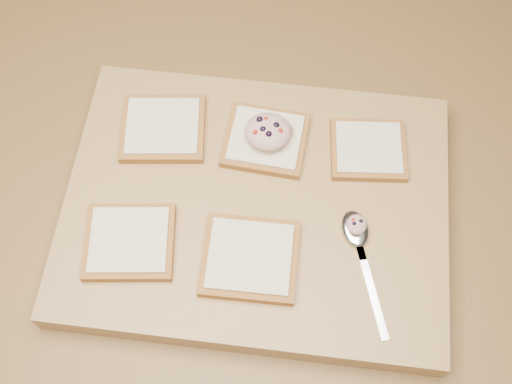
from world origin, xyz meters
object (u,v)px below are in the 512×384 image
cutting_board (256,207)px  tuna_salad_dollop (268,132)px  spoon (358,238)px  bread_far_center (266,140)px

cutting_board → tuna_salad_dollop: tuna_salad_dollop is taller
spoon → cutting_board: bearing=164.3°
bread_far_center → spoon: bread_far_center is taller
cutting_board → spoon: 0.15m
cutting_board → tuna_salad_dollop: (0.01, 0.10, 0.05)m
spoon → tuna_salad_dollop: bearing=135.5°
cutting_board → bread_far_center: bearing=88.6°
tuna_salad_dollop → spoon: (0.14, -0.14, -0.03)m
cutting_board → spoon: bearing=-15.7°
bread_far_center → spoon: size_ratio=0.68×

